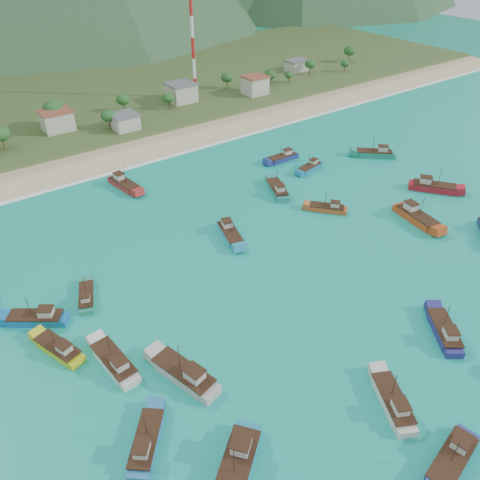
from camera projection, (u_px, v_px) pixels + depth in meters
ground at (263, 314)px, 83.95m from camera, size 600.00×600.00×0.00m
beach at (96, 161)px, 136.61m from camera, size 400.00×18.00×1.20m
land at (35, 105)px, 177.27m from camera, size 400.00×110.00×2.40m
surf_line at (109, 173)px, 130.28m from camera, size 400.00×2.50×0.08m
village at (70, 122)px, 149.81m from camera, size 216.53×28.46×7.24m
vegetation at (28, 128)px, 144.02m from camera, size 275.55×25.52×8.99m
radio_tower at (193, 38)px, 167.61m from camera, size 1.20×1.20×42.99m
boat_0 at (283, 158)px, 136.66m from camera, size 9.95×2.95×5.87m
boat_3 at (236, 469)px, 59.54m from camera, size 12.13×10.59×7.38m
boat_5 at (230, 234)px, 103.93m from camera, size 5.81×10.84×6.14m
boat_6 at (444, 332)px, 79.45m from camera, size 8.68×10.23×6.17m
boat_8 at (327, 209)px, 113.22m from camera, size 7.97×8.67×5.39m
boat_10 at (87, 297)px, 86.92m from camera, size 5.43×8.83×5.02m
boat_13 at (277, 190)px, 120.56m from camera, size 7.19×11.24×6.41m
boat_17 at (124, 185)px, 122.82m from camera, size 4.93×11.56×6.61m
boat_18 at (185, 375)px, 71.78m from camera, size 6.54×12.45×7.06m
boat_19 at (416, 217)px, 109.35m from camera, size 5.46×12.51×7.14m
boat_20 at (146, 443)px, 62.73m from camera, size 8.74×9.63×5.95m
boat_21 at (115, 363)px, 73.90m from camera, size 4.19×11.07×6.40m
boat_22 at (433, 187)px, 121.51m from camera, size 9.86×11.51×6.96m
boat_24 at (37, 319)px, 82.05m from camera, size 10.21×8.57×6.13m
boat_25 at (393, 402)px, 67.91m from camera, size 7.47×10.58×6.11m
boat_26 at (452, 460)px, 60.67m from camera, size 11.13×5.21×6.33m
boat_27 at (375, 154)px, 138.77m from camera, size 10.65×10.11×6.70m
boat_28 at (310, 168)px, 131.64m from camera, size 9.25×4.39×5.26m
boat_31 at (59, 349)px, 76.32m from camera, size 5.95×10.14×5.75m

